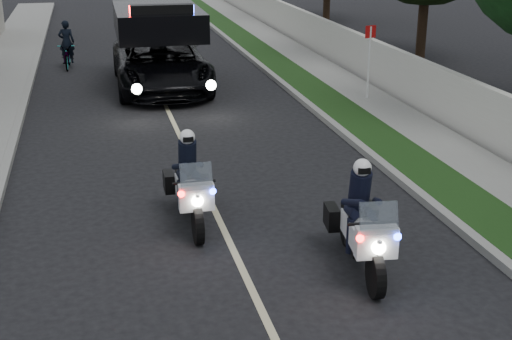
% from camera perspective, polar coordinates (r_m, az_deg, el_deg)
% --- Properties ---
extents(curb_right, '(0.20, 60.00, 0.15)m').
position_cam_1_polar(curb_right, '(19.38, 5.74, 4.14)').
color(curb_right, gray).
rests_on(curb_right, ground).
extents(grass_verge, '(1.20, 60.00, 0.16)m').
position_cam_1_polar(grass_verge, '(19.61, 7.68, 4.26)').
color(grass_verge, '#193814').
rests_on(grass_verge, ground).
extents(sidewalk_right, '(1.40, 60.00, 0.16)m').
position_cam_1_polar(sidewalk_right, '(20.11, 11.15, 4.45)').
color(sidewalk_right, gray).
rests_on(sidewalk_right, ground).
extents(property_wall, '(0.22, 60.00, 1.50)m').
position_cam_1_polar(property_wall, '(20.37, 13.86, 6.40)').
color(property_wall, beige).
rests_on(property_wall, ground).
extents(curb_left, '(0.20, 60.00, 0.15)m').
position_cam_1_polar(curb_left, '(18.46, -19.12, 2.32)').
color(curb_left, gray).
rests_on(curb_left, ground).
extents(lane_marking, '(0.12, 50.00, 0.01)m').
position_cam_1_polar(lane_marking, '(18.49, -6.38, 3.12)').
color(lane_marking, '#BFB78C').
rests_on(lane_marking, ground).
extents(police_moto_left, '(0.74, 2.07, 1.75)m').
position_cam_1_polar(police_moto_left, '(12.98, -5.29, -4.29)').
color(police_moto_left, silver).
rests_on(police_moto_left, ground).
extents(police_moto_right, '(1.01, 2.20, 1.80)m').
position_cam_1_polar(police_moto_right, '(11.46, 8.42, -7.88)').
color(police_moto_right, silver).
rests_on(police_moto_right, ground).
extents(police_suv, '(2.98, 6.29, 3.04)m').
position_cam_1_polar(police_suv, '(23.34, -7.67, 6.58)').
color(police_suv, black).
rests_on(police_suv, ground).
extents(bicycle, '(0.70, 1.80, 0.93)m').
position_cam_1_polar(bicycle, '(27.30, -14.99, 8.02)').
color(bicycle, black).
rests_on(bicycle, ground).
extents(cyclist, '(0.59, 0.42, 1.57)m').
position_cam_1_polar(cyclist, '(27.30, -14.99, 8.02)').
color(cyclist, black).
rests_on(cyclist, ground).
extents(sign_post, '(0.45, 0.45, 2.39)m').
position_cam_1_polar(sign_post, '(21.64, 9.00, 5.46)').
color(sign_post, red).
rests_on(sign_post, ground).
extents(tree_right_c, '(7.80, 7.80, 10.34)m').
position_cam_1_polar(tree_right_c, '(27.71, 13.14, 8.34)').
color(tree_right_c, '#1D3611').
rests_on(tree_right_c, ground).
extents(tree_right_e, '(6.16, 6.16, 9.27)m').
position_cam_1_polar(tree_right_e, '(38.13, 5.72, 11.79)').
color(tree_right_e, black).
rests_on(tree_right_e, ground).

